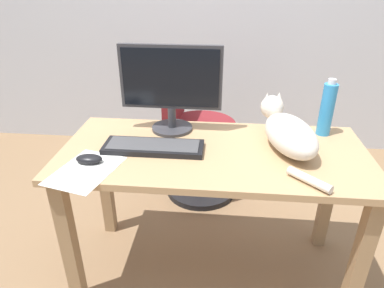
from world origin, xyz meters
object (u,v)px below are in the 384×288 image
monitor (171,85)px  cat (288,132)px  keyboard (153,147)px  water_bottle (327,109)px  office_chair (194,139)px  computer_mouse (89,159)px

monitor → cat: size_ratio=0.81×
monitor → keyboard: bearing=-103.0°
keyboard → monitor: bearing=77.0°
keyboard → water_bottle: size_ratio=1.61×
monitor → office_chair: bearing=82.8°
cat → computer_mouse: bearing=-165.9°
monitor → cat: bearing=-15.8°
keyboard → cat: size_ratio=0.74×
office_chair → monitor: size_ratio=1.94×
computer_mouse → office_chair: bearing=67.8°
monitor → water_bottle: size_ratio=1.76×
keyboard → water_bottle: bearing=16.9°
monitor → water_bottle: monitor is taller
office_chair → water_bottle: 0.94m
office_chair → keyboard: 0.81m
monitor → keyboard: monitor is taller
keyboard → computer_mouse: (-0.24, -0.14, 0.00)m
keyboard → water_bottle: (0.78, 0.24, 0.11)m
computer_mouse → water_bottle: 1.10m
computer_mouse → monitor: bearing=50.8°
keyboard → cat: bearing=6.7°
office_chair → water_bottle: water_bottle is taller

